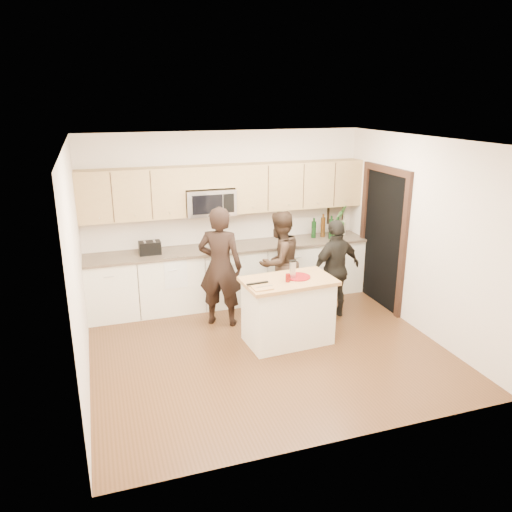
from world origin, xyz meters
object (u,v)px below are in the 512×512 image
object	(u,v)px
island	(288,310)
woman_center	(279,262)
woman_right	(335,269)
toaster	(150,248)
woman_left	(220,267)

from	to	relation	value
island	woman_center	xyz separation A→B (m)	(0.26, 1.03, 0.33)
island	woman_right	size ratio (longest dim) A/B	0.83
toaster	woman_left	distance (m)	1.17
woman_center	woman_right	distance (m)	0.86
island	woman_right	distance (m)	1.15
woman_right	island	bearing A→B (deg)	15.49
island	toaster	world-z (taller)	toaster
woman_left	woman_center	xyz separation A→B (m)	(0.98, 0.19, -0.09)
woman_center	woman_right	size ratio (longest dim) A/B	1.05
island	woman_left	bearing A→B (deg)	126.63
woman_left	woman_center	distance (m)	1.00
island	woman_center	world-z (taller)	woman_center
woman_center	toaster	bearing A→B (deg)	-40.82
island	toaster	distance (m)	2.32
toaster	woman_left	world-z (taller)	woman_left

